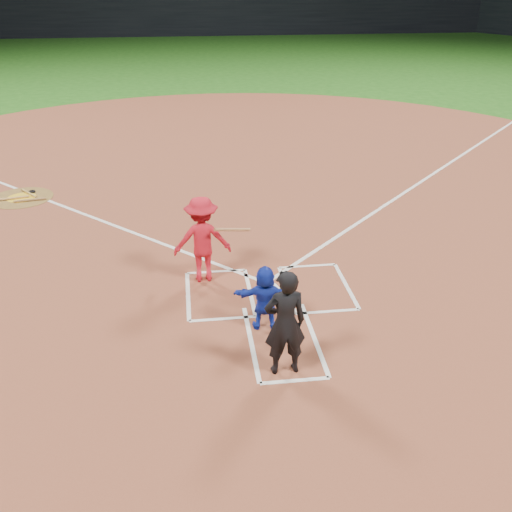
{
  "coord_description": "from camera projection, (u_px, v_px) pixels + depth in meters",
  "views": [
    {
      "loc": [
        -1.49,
        -9.68,
        5.74
      ],
      "look_at": [
        -0.3,
        -0.4,
        1.0
      ],
      "focal_mm": 40.0,
      "sensor_mm": 36.0,
      "label": 1
    }
  ],
  "objects": [
    {
      "name": "ground",
      "position": [
        268.0,
        291.0,
        11.33
      ],
      "size": [
        120.0,
        120.0,
        0.0
      ],
      "primitive_type": "plane",
      "color": "#1E5615",
      "rests_on": "ground"
    },
    {
      "name": "home_plate_dirt",
      "position": [
        238.0,
        188.0,
        16.63
      ],
      "size": [
        28.0,
        28.0,
        0.01
      ],
      "primitive_type": "cylinder",
      "color": "brown",
      "rests_on": "ground"
    },
    {
      "name": "stadium_wall_far",
      "position": [
        193.0,
        17.0,
        53.07
      ],
      "size": [
        80.0,
        1.2,
        3.2
      ],
      "primitive_type": "cube",
      "color": "black",
      "rests_on": "ground"
    },
    {
      "name": "home_plate",
      "position": [
        268.0,
        290.0,
        11.32
      ],
      "size": [
        0.6,
        0.6,
        0.02
      ],
      "primitive_type": "cylinder",
      "rotation": [
        0.0,
        0.0,
        3.14
      ],
      "color": "white",
      "rests_on": "home_plate_dirt"
    },
    {
      "name": "on_deck_circle",
      "position": [
        22.0,
        198.0,
        15.86
      ],
      "size": [
        1.7,
        1.7,
        0.01
      ],
      "primitive_type": "cylinder",
      "color": "brown",
      "rests_on": "home_plate_dirt"
    },
    {
      "name": "on_deck_logo",
      "position": [
        22.0,
        198.0,
        15.86
      ],
      "size": [
        0.8,
        0.8,
        0.0
      ],
      "primitive_type": "cylinder",
      "color": "yellow",
      "rests_on": "on_deck_circle"
    },
    {
      "name": "on_deck_bat_a",
      "position": [
        29.0,
        193.0,
        16.08
      ],
      "size": [
        0.57,
        0.7,
        0.06
      ],
      "primitive_type": "cylinder",
      "rotation": [
        1.57,
        0.0,
        0.67
      ],
      "color": "#A8813D",
      "rests_on": "on_deck_circle"
    },
    {
      "name": "on_deck_bat_b",
      "position": [
        13.0,
        198.0,
        15.73
      ],
      "size": [
        0.83,
        0.27,
        0.06
      ],
      "primitive_type": "cylinder",
      "rotation": [
        1.57,
        0.0,
        -1.33
      ],
      "color": "#A9763E",
      "rests_on": "on_deck_circle"
    },
    {
      "name": "on_deck_bat_c",
      "position": [
        30.0,
        200.0,
        15.61
      ],
      "size": [
        0.84,
        0.21,
        0.06
      ],
      "primitive_type": "cylinder",
      "rotation": [
        1.57,
        0.0,
        1.74
      ],
      "color": "brown",
      "rests_on": "on_deck_circle"
    },
    {
      "name": "bat_weight_donut",
      "position": [
        32.0,
        191.0,
        16.22
      ],
      "size": [
        0.19,
        0.19,
        0.05
      ],
      "primitive_type": "torus",
      "color": "black",
      "rests_on": "on_deck_circle"
    },
    {
      "name": "catcher",
      "position": [
        265.0,
        298.0,
        9.91
      ],
      "size": [
        1.14,
        0.46,
        1.2
      ],
      "primitive_type": "imported",
      "rotation": [
        0.0,
        0.0,
        3.05
      ],
      "color": "#162EB4",
      "rests_on": "home_plate_dirt"
    },
    {
      "name": "umpire",
      "position": [
        285.0,
        323.0,
        8.67
      ],
      "size": [
        0.69,
        0.48,
        1.8
      ],
      "primitive_type": "imported",
      "rotation": [
        0.0,
        0.0,
        3.22
      ],
      "color": "black",
      "rests_on": "home_plate_dirt"
    },
    {
      "name": "chalk_markings",
      "position": [
        241.0,
        196.0,
        16.0
      ],
      "size": [
        28.35,
        17.32,
        0.01
      ],
      "color": "white",
      "rests_on": "home_plate_dirt"
    },
    {
      "name": "batter_at_plate",
      "position": [
        202.0,
        239.0,
        11.35
      ],
      "size": [
        1.57,
        0.73,
        1.78
      ],
      "color": "red",
      "rests_on": "home_plate_dirt"
    }
  ]
}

